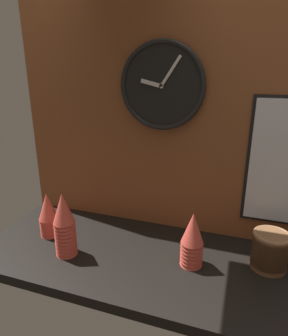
% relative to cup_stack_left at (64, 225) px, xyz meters
% --- Properties ---
extents(ground_plane, '(1.60, 0.56, 0.04)m').
position_rel_cup_stack_left_xyz_m(ground_plane, '(0.42, 0.09, -0.15)').
color(ground_plane, black).
extents(wall_tiled_back, '(1.60, 0.03, 1.05)m').
position_rel_cup_stack_left_xyz_m(wall_tiled_back, '(0.42, 0.36, 0.40)').
color(wall_tiled_back, brown).
rests_on(wall_tiled_back, ground_plane).
extents(cup_stack_left, '(0.08, 0.08, 0.26)m').
position_rel_cup_stack_left_xyz_m(cup_stack_left, '(0.00, 0.00, 0.00)').
color(cup_stack_left, '#DB4C3D').
rests_on(cup_stack_left, ground_plane).
extents(cup_stack_far_left, '(0.08, 0.08, 0.20)m').
position_rel_cup_stack_left_xyz_m(cup_stack_far_left, '(-0.15, 0.10, -0.03)').
color(cup_stack_far_left, '#DB4C3D').
rests_on(cup_stack_far_left, ground_plane).
extents(cup_stack_center_right, '(0.08, 0.08, 0.21)m').
position_rel_cup_stack_left_xyz_m(cup_stack_center_right, '(0.47, 0.10, -0.02)').
color(cup_stack_center_right, '#DB4C3D').
rests_on(cup_stack_center_right, ground_plane).
extents(bowl_stack_right, '(0.13, 0.13, 0.14)m').
position_rel_cup_stack_left_xyz_m(bowl_stack_right, '(0.74, 0.17, -0.06)').
color(bowl_stack_right, brown).
rests_on(bowl_stack_right, ground_plane).
extents(wall_clock, '(0.35, 0.03, 0.35)m').
position_rel_cup_stack_left_xyz_m(wall_clock, '(0.28, 0.33, 0.50)').
color(wall_clock, black).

